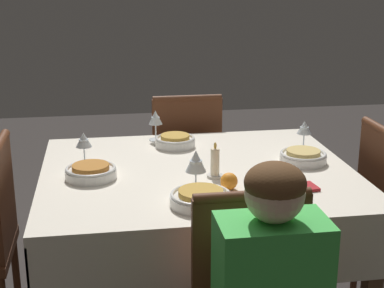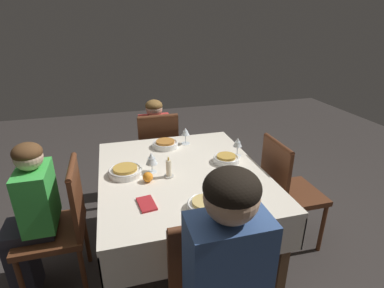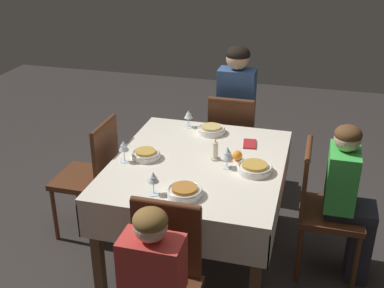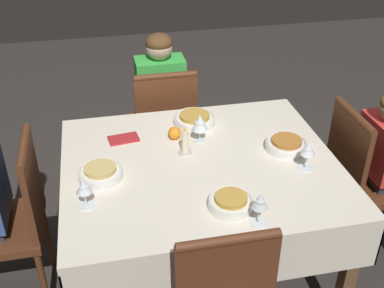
% 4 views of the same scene
% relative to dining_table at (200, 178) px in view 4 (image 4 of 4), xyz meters
% --- Properties ---
extents(ground_plane, '(8.00, 8.00, 0.00)m').
position_rel_dining_table_xyz_m(ground_plane, '(0.00, 0.00, -0.65)').
color(ground_plane, '#332D2B').
extents(dining_table, '(1.29, 1.10, 0.73)m').
position_rel_dining_table_xyz_m(dining_table, '(0.00, 0.00, 0.00)').
color(dining_table, silver).
rests_on(dining_table, ground_plane).
extents(chair_west, '(0.40, 0.40, 0.90)m').
position_rel_dining_table_xyz_m(chair_west, '(-0.90, 0.06, -0.14)').
color(chair_west, '#562D19').
rests_on(chair_west, ground_plane).
extents(chair_east, '(0.40, 0.40, 0.90)m').
position_rel_dining_table_xyz_m(chair_east, '(0.90, 0.03, -0.14)').
color(chair_east, '#562D19').
rests_on(chair_east, ground_plane).
extents(chair_north, '(0.40, 0.40, 0.90)m').
position_rel_dining_table_xyz_m(chair_north, '(-0.05, 0.80, -0.14)').
color(chair_north, '#562D19').
rests_on(chair_north, ground_plane).
extents(person_child_green, '(0.30, 0.33, 1.06)m').
position_rel_dining_table_xyz_m(person_child_green, '(-0.05, 0.96, -0.06)').
color(person_child_green, '#282833').
rests_on(person_child_green, ground_plane).
extents(bowl_west, '(0.20, 0.20, 0.06)m').
position_rel_dining_table_xyz_m(bowl_west, '(-0.46, -0.02, 0.11)').
color(bowl_west, white).
rests_on(bowl_west, dining_table).
extents(wine_glass_west, '(0.07, 0.07, 0.13)m').
position_rel_dining_table_xyz_m(wine_glass_west, '(-0.53, -0.21, 0.18)').
color(wine_glass_west, white).
rests_on(wine_glass_west, dining_table).
extents(bowl_east, '(0.20, 0.20, 0.06)m').
position_rel_dining_table_xyz_m(bowl_east, '(0.44, 0.03, 0.11)').
color(bowl_east, white).
rests_on(bowl_east, dining_table).
extents(wine_glass_east, '(0.07, 0.07, 0.14)m').
position_rel_dining_table_xyz_m(wine_glass_east, '(0.46, -0.14, 0.19)').
color(wine_glass_east, white).
rests_on(wine_glass_east, dining_table).
extents(bowl_north, '(0.22, 0.22, 0.06)m').
position_rel_dining_table_xyz_m(bowl_north, '(0.05, 0.37, 0.11)').
color(bowl_north, white).
rests_on(bowl_north, dining_table).
extents(wine_glass_north, '(0.08, 0.08, 0.15)m').
position_rel_dining_table_xyz_m(wine_glass_north, '(0.04, 0.20, 0.19)').
color(wine_glass_north, white).
rests_on(wine_glass_north, dining_table).
extents(bowl_south, '(0.19, 0.19, 0.06)m').
position_rel_dining_table_xyz_m(bowl_south, '(0.05, -0.34, 0.11)').
color(bowl_south, white).
rests_on(bowl_south, dining_table).
extents(wine_glass_south, '(0.07, 0.07, 0.15)m').
position_rel_dining_table_xyz_m(wine_glass_south, '(0.13, -0.46, 0.19)').
color(wine_glass_south, white).
rests_on(wine_glass_south, dining_table).
extents(candle_centerpiece, '(0.06, 0.06, 0.15)m').
position_rel_dining_table_xyz_m(candle_centerpiece, '(-0.05, 0.10, 0.14)').
color(candle_centerpiece, beige).
rests_on(candle_centerpiece, dining_table).
extents(orange_fruit, '(0.07, 0.07, 0.07)m').
position_rel_dining_table_xyz_m(orange_fruit, '(-0.08, 0.24, 0.12)').
color(orange_fruit, orange).
rests_on(orange_fruit, dining_table).
extents(napkin_red_folded, '(0.16, 0.11, 0.01)m').
position_rel_dining_table_xyz_m(napkin_red_folded, '(-0.34, 0.28, 0.09)').
color(napkin_red_folded, '#AD2328').
rests_on(napkin_red_folded, dining_table).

